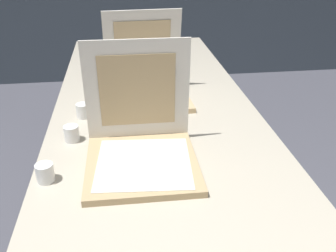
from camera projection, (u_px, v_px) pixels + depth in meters
The scene contains 7 objects.
table at pixel (157, 128), 1.53m from camera, with size 0.86×2.48×0.75m.
pizza_box_front at pixel (141, 147), 1.20m from camera, with size 0.36×0.36×0.38m.
pizza_box_middle at pixel (147, 85), 1.68m from camera, with size 0.37×0.38×0.37m.
cup_white_mid at pixel (83, 111), 1.50m from camera, with size 0.05×0.05×0.06m, color white.
cup_white_near_left at pixel (45, 173), 1.12m from camera, with size 0.05×0.05×0.06m, color white.
cup_white_far at pixel (105, 78), 1.84m from camera, with size 0.05×0.05×0.06m, color white.
cup_white_near_center at pixel (72, 133), 1.34m from camera, with size 0.05×0.05×0.06m, color white.
Camera 1 is at (-0.13, -0.66, 1.42)m, focal length 39.84 mm.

